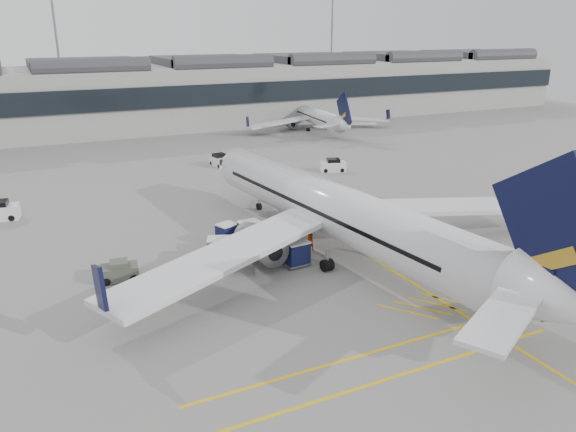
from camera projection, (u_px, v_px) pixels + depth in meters
name	position (u px, v px, depth m)	size (l,w,h in m)	color
ground	(266.00, 290.00, 39.47)	(220.00, 220.00, 0.00)	gray
terminal	(101.00, 96.00, 98.82)	(200.00, 20.45, 12.40)	#9E9E99
light_masts	(76.00, 44.00, 107.46)	(113.00, 0.60, 25.45)	slate
apron_markings	(321.00, 226.00, 52.14)	(0.25, 60.00, 0.01)	gold
airliner_main	(342.00, 213.00, 44.59)	(40.78, 44.75, 11.90)	silver
airliner_far	(315.00, 116.00, 101.14)	(27.37, 30.05, 8.00)	silver
belt_loader	(310.00, 212.00, 54.29)	(5.27, 3.29, 2.10)	silver
baggage_cart_a	(296.00, 252.00, 43.23)	(2.03, 1.73, 2.01)	gray
baggage_cart_b	(250.00, 232.00, 47.50)	(2.04, 1.73, 2.01)	gray
baggage_cart_c	(219.00, 249.00, 43.85)	(2.33, 2.15, 1.99)	gray
baggage_cart_d	(227.00, 233.00, 47.71)	(2.03, 1.85, 1.75)	gray
ramp_agent_a	(297.00, 243.00, 45.36)	(0.72, 0.47, 1.98)	#E3470B
ramp_agent_b	(309.00, 240.00, 46.16)	(0.93, 0.72, 1.91)	#DE450B
pushback_tug	(120.00, 271.00, 40.85)	(2.86, 2.00, 1.49)	#494D41
safety_cone_nose	(282.00, 185.00, 64.76)	(0.34, 0.34, 0.47)	#F24C0A
safety_cone_engine	(370.00, 233.00, 49.70)	(0.35, 0.35, 0.49)	#F24C0A
service_van_mid	(220.00, 161.00, 74.66)	(2.09, 3.42, 1.65)	white
service_van_right	(333.00, 166.00, 71.91)	(3.55, 2.60, 1.64)	white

